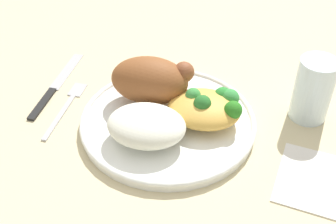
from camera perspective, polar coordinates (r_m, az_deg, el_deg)
The scene contains 9 objects.
ground_plane at distance 0.66m, azimuth -0.00°, elevation -1.80°, with size 2.00×2.00×0.00m, color beige.
plate at distance 0.65m, azimuth -0.00°, elevation -1.21°, with size 0.26×0.26×0.02m.
roasted_chicken at distance 0.66m, azimuth -2.20°, elevation 4.19°, with size 0.12×0.08×0.07m.
rice_pile at distance 0.60m, azimuth -2.81°, elevation -1.77°, with size 0.11×0.09×0.04m, color white.
mac_cheese_with_broccoli at distance 0.64m, azimuth 5.04°, elevation 0.66°, with size 0.11×0.09×0.05m.
fork at distance 0.71m, azimuth -13.07°, elevation 0.80°, with size 0.02×0.14×0.01m.
knife at distance 0.75m, azimuth -14.75°, elevation 2.91°, with size 0.02×0.19×0.01m.
water_glass at distance 0.68m, azimuth 18.34°, elevation 2.77°, with size 0.06×0.06×0.10m, color silver.
napkin at distance 0.61m, azimuth 18.23°, elevation -8.26°, with size 0.09×0.11×0.00m, color white.
Camera 1 is at (0.10, -0.48, 0.44)m, focal length 46.93 mm.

